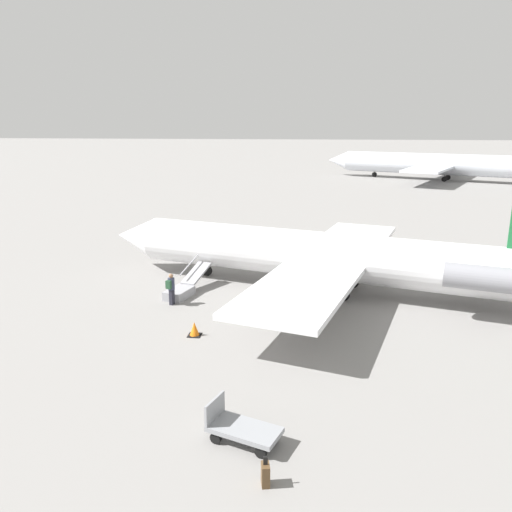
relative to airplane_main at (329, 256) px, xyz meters
name	(u,v)px	position (x,y,z in m)	size (l,w,h in m)	color
ground_plane	(312,289)	(0.91, -0.24, -2.16)	(600.00, 600.00, 0.00)	gray
airplane_main	(329,256)	(0.00, 0.00, 0.00)	(28.00, 21.38, 7.19)	white
airplane_far_right	(434,164)	(-18.25, -63.00, 0.65)	(36.73, 28.59, 9.39)	silver
boarding_stairs	(183,289)	(8.20, 1.85, -1.78)	(2.00, 4.14, 1.76)	#99999E
passenger	(171,287)	(8.37, 3.44, -1.15)	(0.41, 0.56, 1.74)	#23232D
luggage_cart	(241,428)	(2.66, 14.79, -1.70)	(2.44, 1.75, 1.22)	gray
suitcase	(265,474)	(1.68, 16.61, -1.83)	(0.29, 0.40, 0.88)	brown
traffic_cone_near_stairs	(194,329)	(6.11, 7.24, -1.85)	(0.60, 0.60, 0.66)	black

